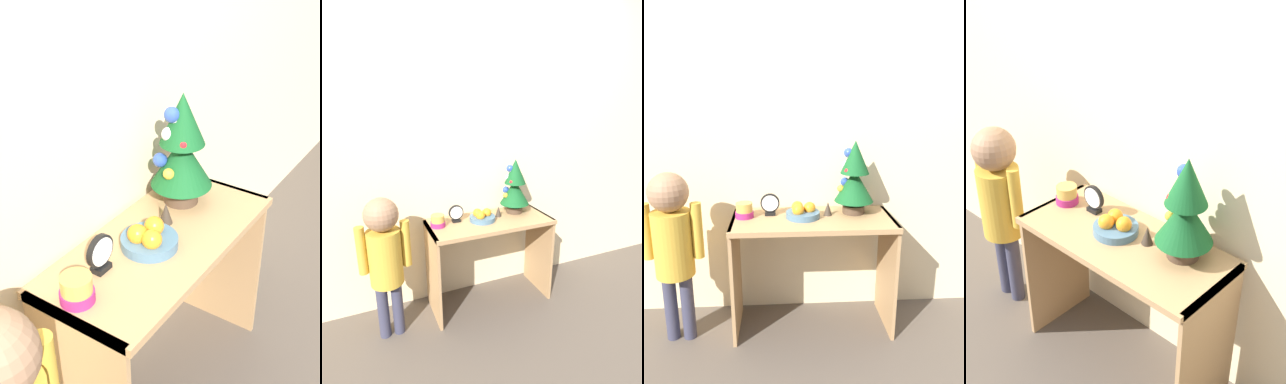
% 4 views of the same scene
% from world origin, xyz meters
% --- Properties ---
extents(ground_plane, '(12.00, 12.00, 0.00)m').
position_xyz_m(ground_plane, '(0.00, 0.00, 0.00)').
color(ground_plane, brown).
extents(back_wall, '(7.00, 0.05, 2.50)m').
position_xyz_m(back_wall, '(0.00, 0.48, 1.25)').
color(back_wall, beige).
rests_on(back_wall, ground_plane).
extents(console_table, '(0.95, 0.43, 0.72)m').
position_xyz_m(console_table, '(0.00, 0.22, 0.54)').
color(console_table, tan).
rests_on(console_table, ground_plane).
extents(mini_tree, '(0.24, 0.24, 0.45)m').
position_xyz_m(mini_tree, '(0.26, 0.30, 0.95)').
color(mini_tree, '#4C3828').
rests_on(mini_tree, console_table).
extents(fruit_bowl, '(0.20, 0.20, 0.09)m').
position_xyz_m(fruit_bowl, '(-0.06, 0.23, 0.75)').
color(fruit_bowl, '#476B84').
rests_on(fruit_bowl, console_table).
extents(singing_bowl, '(0.11, 0.11, 0.09)m').
position_xyz_m(singing_bowl, '(-0.40, 0.25, 0.76)').
color(singing_bowl, '#9E2366').
rests_on(singing_bowl, console_table).
extents(desk_clock, '(0.11, 0.04, 0.13)m').
position_xyz_m(desk_clock, '(-0.25, 0.28, 0.79)').
color(desk_clock, black).
rests_on(desk_clock, console_table).
extents(figurine, '(0.05, 0.05, 0.08)m').
position_xyz_m(figurine, '(0.10, 0.26, 0.76)').
color(figurine, '#382D23').
rests_on(figurine, console_table).
extents(child_figure, '(0.34, 0.22, 1.02)m').
position_xyz_m(child_figure, '(-0.80, 0.14, 0.65)').
color(child_figure, '#38384C').
rests_on(child_figure, ground_plane).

